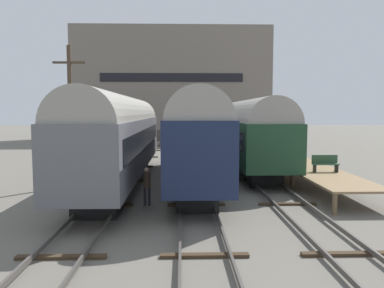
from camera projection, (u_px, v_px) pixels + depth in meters
ground_plane at (194, 192)px, 19.89m from camera, size 200.00×200.00×0.00m
track_left at (116, 189)px, 19.76m from camera, size 2.60×60.00×0.26m
track_middle at (194, 189)px, 19.87m from camera, size 2.60×60.00×0.26m
track_right at (272, 189)px, 19.99m from camera, size 2.60×60.00×0.26m
train_car_green at (248, 131)px, 27.26m from camera, size 3.14×16.83×5.08m
train_car_navy at (193, 133)px, 22.04m from camera, size 2.89×17.20×5.27m
train_car_grey at (121, 134)px, 21.56m from camera, size 2.89×18.61×5.18m
station_platform at (314, 171)px, 21.19m from camera, size 2.74×12.02×1.00m
bench at (325, 163)px, 20.19m from camera, size 1.40×0.40×0.91m
person_worker at (147, 183)px, 16.83m from camera, size 0.32×0.32×1.75m
utility_pole at (71, 114)px, 21.06m from camera, size 1.80×0.24×7.93m
warehouse_building at (173, 86)px, 58.57m from camera, size 28.78×11.57×16.48m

